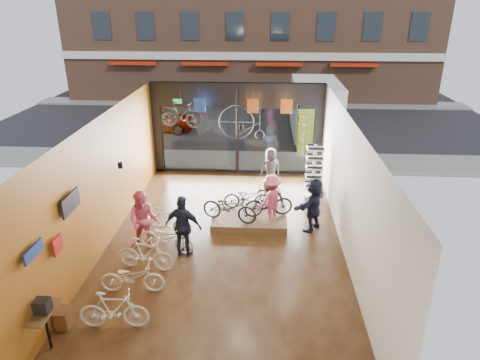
# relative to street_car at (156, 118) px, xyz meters

# --- Properties ---
(ground_plane) EXTENTS (7.00, 12.00, 0.04)m
(ground_plane) POSITION_rel_street_car_xyz_m (4.93, -12.00, -0.74)
(ground_plane) COLOR black
(ground_plane) RESTS_ON ground
(ceiling) EXTENTS (7.00, 12.00, 0.04)m
(ceiling) POSITION_rel_street_car_xyz_m (4.93, -12.00, 3.10)
(ceiling) COLOR black
(ceiling) RESTS_ON ground
(wall_left) EXTENTS (0.04, 12.00, 3.80)m
(wall_left) POSITION_rel_street_car_xyz_m (1.41, -12.00, 1.18)
(wall_left) COLOR olive
(wall_left) RESTS_ON ground
(wall_right) EXTENTS (0.04, 12.00, 3.80)m
(wall_right) POSITION_rel_street_car_xyz_m (8.45, -12.00, 1.18)
(wall_right) COLOR beige
(wall_right) RESTS_ON ground
(wall_back) EXTENTS (7.00, 0.04, 3.80)m
(wall_back) POSITION_rel_street_car_xyz_m (4.93, -18.02, 1.18)
(wall_back) COLOR beige
(wall_back) RESTS_ON ground
(storefront) EXTENTS (7.00, 0.26, 3.80)m
(storefront) POSITION_rel_street_car_xyz_m (4.93, -6.00, 1.18)
(storefront) COLOR black
(storefront) RESTS_ON ground
(exit_sign) EXTENTS (0.35, 0.06, 0.18)m
(exit_sign) POSITION_rel_street_car_xyz_m (2.53, -6.12, 2.33)
(exit_sign) COLOR #198C26
(exit_sign) RESTS_ON storefront
(street_road) EXTENTS (30.00, 18.00, 0.02)m
(street_road) POSITION_rel_street_car_xyz_m (4.93, 3.00, -0.73)
(street_road) COLOR black
(street_road) RESTS_ON ground
(sidewalk_near) EXTENTS (30.00, 2.40, 0.12)m
(sidewalk_near) POSITION_rel_street_car_xyz_m (4.93, -4.80, -0.66)
(sidewalk_near) COLOR slate
(sidewalk_near) RESTS_ON ground
(sidewalk_far) EXTENTS (30.00, 2.00, 0.12)m
(sidewalk_far) POSITION_rel_street_car_xyz_m (4.93, 7.00, -0.66)
(sidewalk_far) COLOR slate
(sidewalk_far) RESTS_ON ground
(street_car) EXTENTS (4.24, 1.70, 1.44)m
(street_car) POSITION_rel_street_car_xyz_m (0.00, 0.00, 0.00)
(street_car) COLOR gray
(street_car) RESTS_ON street_road
(box_truck) EXTENTS (2.40, 7.19, 2.83)m
(box_truck) POSITION_rel_street_car_xyz_m (8.77, -1.00, 0.70)
(box_truck) COLOR silver
(box_truck) RESTS_ON street_road
(floor_bike_1) EXTENTS (1.60, 0.53, 0.95)m
(floor_bike_1) POSITION_rel_street_car_xyz_m (2.82, -15.58, -0.25)
(floor_bike_1) COLOR beige
(floor_bike_1) RESTS_ON ground_plane
(floor_bike_2) EXTENTS (1.64, 0.66, 0.85)m
(floor_bike_2) POSITION_rel_street_car_xyz_m (2.85, -14.29, -0.30)
(floor_bike_2) COLOR beige
(floor_bike_2) RESTS_ON ground_plane
(floor_bike_3) EXTENTS (1.65, 0.68, 0.96)m
(floor_bike_3) POSITION_rel_street_car_xyz_m (2.93, -13.32, -0.24)
(floor_bike_3) COLOR beige
(floor_bike_3) RESTS_ON ground_plane
(floor_bike_4) EXTENTS (1.78, 0.96, 0.89)m
(floor_bike_4) POSITION_rel_street_car_xyz_m (3.29, -12.37, -0.28)
(floor_bike_4) COLOR beige
(floor_bike_4) RESTS_ON ground_plane
(floor_bike_5) EXTENTS (1.57, 0.54, 0.93)m
(floor_bike_5) POSITION_rel_street_car_xyz_m (3.10, -11.46, -0.26)
(floor_bike_5) COLOR beige
(floor_bike_5) RESTS_ON ground_plane
(display_platform) EXTENTS (2.40, 1.80, 0.30)m
(display_platform) POSITION_rel_street_car_xyz_m (5.63, -10.50, -0.57)
(display_platform) COLOR #4D2E1C
(display_platform) RESTS_ON ground_plane
(display_bike_left) EXTENTS (1.90, 1.11, 0.94)m
(display_bike_left) POSITION_rel_street_car_xyz_m (5.01, -10.95, 0.05)
(display_bike_left) COLOR black
(display_bike_left) RESTS_ON display_platform
(display_bike_mid) EXTENTS (1.66, 0.80, 0.96)m
(display_bike_mid) POSITION_rel_street_car_xyz_m (6.24, -10.57, 0.06)
(display_bike_mid) COLOR black
(display_bike_mid) RESTS_ON display_platform
(display_bike_right) EXTENTS (1.58, 0.59, 0.82)m
(display_bike_right) POSITION_rel_street_car_xyz_m (5.53, -10.03, -0.01)
(display_bike_right) COLOR black
(display_bike_right) RESTS_ON display_platform
(customer_1) EXTENTS (0.91, 0.72, 1.81)m
(customer_1) POSITION_rel_street_car_xyz_m (2.62, -12.23, 0.18)
(customer_1) COLOR #CC4C72
(customer_1) RESTS_ON ground_plane
(customer_2) EXTENTS (1.16, 0.67, 1.85)m
(customer_2) POSITION_rel_street_car_xyz_m (3.84, -12.54, 0.20)
(customer_2) COLOR #161C33
(customer_2) RESTS_ON ground_plane
(customer_3) EXTENTS (1.25, 1.18, 1.70)m
(customer_3) POSITION_rel_street_car_xyz_m (6.32, -10.50, 0.13)
(customer_3) COLOR #CC4C72
(customer_3) RESTS_ON ground_plane
(customer_4) EXTENTS (0.94, 0.79, 1.65)m
(customer_4) POSITION_rel_street_car_xyz_m (6.33, -7.71, 0.10)
(customer_4) COLOR #3F3F44
(customer_4) RESTS_ON ground_plane
(customer_5) EXTENTS (1.38, 1.64, 1.77)m
(customer_5) POSITION_rel_street_car_xyz_m (7.64, -10.81, 0.16)
(customer_5) COLOR #161C33
(customer_5) RESTS_ON ground_plane
(sunglasses_rack) EXTENTS (0.61, 0.51, 2.06)m
(sunglasses_rack) POSITION_rel_street_car_xyz_m (7.88, -8.42, 0.31)
(sunglasses_rack) COLOR white
(sunglasses_rack) RESTS_ON ground_plane
(wall_merch) EXTENTS (0.40, 2.40, 2.60)m
(wall_merch) POSITION_rel_street_car_xyz_m (1.55, -15.50, 0.58)
(wall_merch) COLOR navy
(wall_merch) RESTS_ON wall_left
(penny_farthing) EXTENTS (1.68, 0.06, 1.34)m
(penny_farthing) POSITION_rel_street_car_xyz_m (5.27, -7.35, 1.78)
(penny_farthing) COLOR black
(penny_farthing) RESTS_ON ceiling
(hung_bike) EXTENTS (1.63, 0.68, 0.95)m
(hung_bike) POSITION_rel_street_car_xyz_m (2.99, -7.80, 2.20)
(hung_bike) COLOR black
(hung_bike) RESTS_ON ceiling
(jersey_left) EXTENTS (0.45, 0.03, 0.55)m
(jersey_left) POSITION_rel_street_car_xyz_m (3.53, -6.80, 2.33)
(jersey_left) COLOR #1E3F99
(jersey_left) RESTS_ON ceiling
(jersey_mid) EXTENTS (0.45, 0.03, 0.55)m
(jersey_mid) POSITION_rel_street_car_xyz_m (5.59, -6.80, 2.33)
(jersey_mid) COLOR #CC5919
(jersey_mid) RESTS_ON ceiling
(jersey_right) EXTENTS (0.45, 0.03, 0.55)m
(jersey_right) POSITION_rel_street_car_xyz_m (6.88, -6.80, 2.33)
(jersey_right) COLOR #CC5919
(jersey_right) RESTS_ON ceiling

